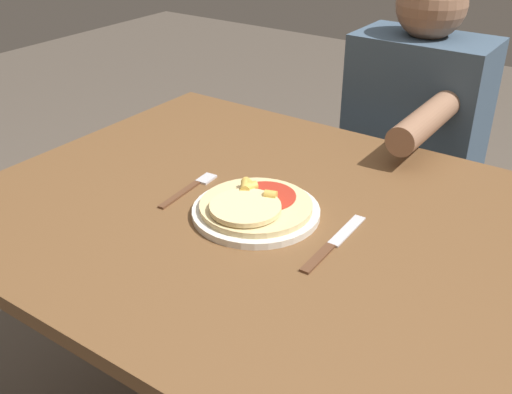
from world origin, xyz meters
TOP-DOWN VIEW (x-y plane):
  - dining_table at (0.00, 0.00)m, footprint 1.21×0.93m
  - plate at (-0.02, -0.02)m, footprint 0.25×0.25m
  - pizza at (-0.02, -0.03)m, footprint 0.22×0.22m
  - fork at (-0.19, -0.01)m, footprint 0.03×0.18m
  - knife at (0.16, -0.03)m, footprint 0.03×0.22m
  - person_diner at (0.02, 0.72)m, footprint 0.37×0.52m

SIDE VIEW (x-z plane):
  - dining_table at x=0.00m, z-range 0.27..1.03m
  - person_diner at x=0.02m, z-range 0.09..1.23m
  - fork at x=-0.19m, z-range 0.75..0.76m
  - knife at x=0.16m, z-range 0.75..0.76m
  - plate at x=-0.02m, z-range 0.75..0.77m
  - pizza at x=-0.02m, z-range 0.76..0.79m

